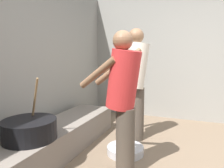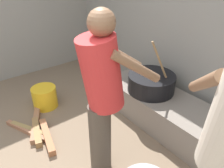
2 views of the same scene
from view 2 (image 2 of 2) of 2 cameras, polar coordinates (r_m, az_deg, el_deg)
The scene contains 6 objects.
block_enclosure_rear at distance 2.74m, azimuth 23.54°, elevation 15.99°, with size 5.22×0.20×2.50m, color gray.
hearth_ledge at distance 2.63m, azimuth 18.16°, elevation -9.55°, with size 2.28×0.60×0.37m, color slate.
cooking_pot_main at distance 2.71m, azimuth 10.28°, elevation 0.36°, with size 0.58×0.58×0.67m.
cook_in_red_shirt at distance 1.75m, azimuth -2.55°, elevation -2.06°, with size 0.44×0.69×1.52m.
bucket_yellow_plastic at distance 3.14m, azimuth -17.27°, elevation -3.30°, with size 0.33×0.33×0.29m, color gold.
firewood_pile at distance 2.78m, azimuth -19.18°, elevation -11.41°, with size 0.89×0.45×0.07m.
Camera 2 is at (1.32, 0.04, 1.79)m, focal length 34.79 mm.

